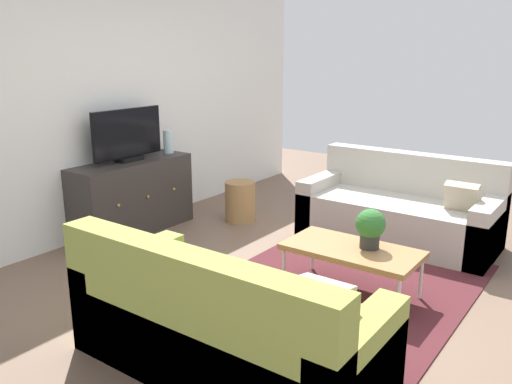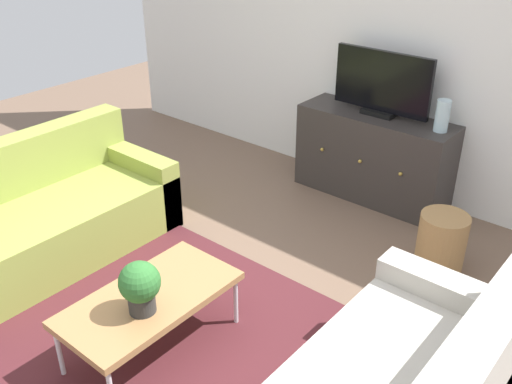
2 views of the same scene
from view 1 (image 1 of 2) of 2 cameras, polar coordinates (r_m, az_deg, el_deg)
name	(u,v)px [view 1 (image 1 of 2)]	position (r m, az deg, el deg)	size (l,w,h in m)	color
ground_plane	(322,285)	(4.46, 7.15, -9.91)	(10.00, 10.00, 0.00)	brown
wall_back	(109,102)	(5.73, -15.60, 9.32)	(6.40, 0.12, 2.70)	white
area_rug	(339,289)	(4.39, 8.89, -10.28)	(2.50, 1.90, 0.01)	#4C1E23
couch_left_side	(220,330)	(3.21, -3.91, -14.66)	(0.87, 1.88, 0.85)	olive
couch_right_side	(401,212)	(5.55, 15.41, -2.09)	(0.87, 1.88, 0.85)	#B2ADA3
coffee_table	(352,251)	(4.19, 10.30, -6.31)	(0.54, 1.04, 0.39)	#A37547
potted_plant	(370,227)	(4.15, 12.22, -3.68)	(0.23, 0.23, 0.31)	#2D2D2D
tv_console	(133,197)	(5.69, -13.16, -0.50)	(1.35, 0.47, 0.76)	#332D2B
flat_screen_tv	(127,135)	(5.57, -13.70, 5.95)	(0.86, 0.16, 0.54)	black
glass_vase	(168,142)	(5.94, -9.43, 5.39)	(0.11, 0.11, 0.25)	silver
wicker_basket	(240,201)	(5.94, -1.73, -1.00)	(0.34, 0.34, 0.45)	#9E7547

